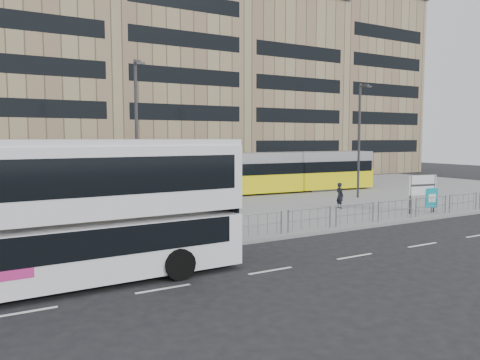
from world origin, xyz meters
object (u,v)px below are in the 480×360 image
station_sign (423,187)px  lamp_post_west (137,134)px  ad_panel (432,198)px  tram (223,174)px  traffic_light_west (225,192)px  double_decker_bus (62,208)px  pedestrian (340,195)px  lamp_post_east (360,136)px

station_sign → lamp_post_west: bearing=167.5°
station_sign → ad_panel: station_sign is taller
station_sign → ad_panel: bearing=-9.6°
tram → traffic_light_west: tram is taller
station_sign → ad_panel: 0.97m
station_sign → traffic_light_west: traffic_light_west is taller
double_decker_bus → tram: size_ratio=0.41×
station_sign → lamp_post_west: (-15.63, 6.19, 3.15)m
tram → traffic_light_west: (-6.80, -13.09, 0.30)m
pedestrian → lamp_post_west: lamp_post_west is taller
lamp_post_west → lamp_post_east: bearing=3.8°
double_decker_bus → ad_panel: double_decker_bus is taller
pedestrian → traffic_light_west: size_ratio=0.54×
double_decker_bus → ad_panel: size_ratio=7.79×
station_sign → pedestrian: (-2.99, 3.95, -0.76)m
tram → pedestrian: tram is taller
lamp_post_east → tram: bearing=143.5°
ad_panel → pedestrian: bearing=146.7°
double_decker_bus → station_sign: double_decker_bus is taller
double_decker_bus → traffic_light_west: (7.87, 3.91, -0.38)m
tram → lamp_post_west: lamp_post_west is taller
station_sign → lamp_post_east: size_ratio=0.27×
traffic_light_west → lamp_post_west: size_ratio=0.36×
tram → ad_panel: tram is taller
double_decker_bus → lamp_post_east: lamp_post_east is taller
station_sign → double_decker_bus: bearing=-161.6°
tram → station_sign: 15.01m
traffic_light_west → lamp_post_east: 16.89m
tram → station_sign: tram is taller
pedestrian → ad_panel: bearing=-136.2°
station_sign → pedestrian: size_ratio=1.39×
traffic_light_west → tram: bearing=72.5°
double_decker_bus → lamp_post_west: lamp_post_west is taller
tram → pedestrian: bearing=-66.9°
station_sign → pedestrian: bearing=136.2°
tram → lamp_post_east: lamp_post_east is taller
lamp_post_west → pedestrian: bearing=-10.0°
ad_panel → lamp_post_east: 8.57m
pedestrian → lamp_post_west: (-12.64, 2.24, 3.91)m
traffic_light_west → pedestrian: bearing=28.7°
double_decker_bus → station_sign: 21.40m
tram → station_sign: size_ratio=12.35×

